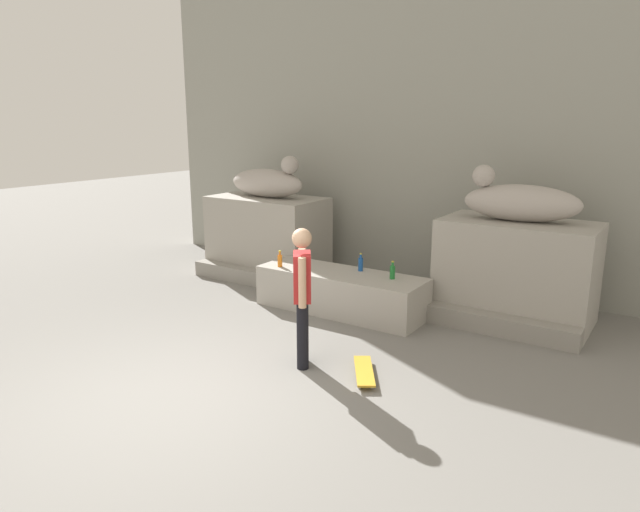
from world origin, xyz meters
name	(u,v)px	position (x,y,z in m)	size (l,w,h in m)	color
ground_plane	(172,399)	(0.00, 0.00, 0.00)	(40.00, 40.00, 0.00)	slate
facade_wall	(416,103)	(0.00, 5.88, 3.15)	(10.87, 0.60, 6.31)	gray
pedestal_left	(268,236)	(-2.30, 4.50, 0.73)	(2.14, 1.19, 1.46)	#A39E93
pedestal_right	(516,271)	(2.30, 4.50, 0.73)	(2.14, 1.19, 1.46)	#A39E93
statue_reclining_left	(268,182)	(-2.26, 4.50, 1.75)	(1.62, 0.61, 0.78)	#ACA39B
statue_reclining_right	(519,201)	(2.26, 4.50, 1.75)	(1.65, 0.72, 0.78)	#ACA39B
ledge_block	(341,292)	(0.00, 3.40, 0.31)	(2.62, 0.87, 0.62)	#A39E93
skater	(302,291)	(0.65, 1.47, 0.92)	(0.37, 0.46, 1.67)	black
skateboard	(364,371)	(1.42, 1.61, 0.06)	(0.61, 0.78, 0.08)	gold
bottle_orange	(280,260)	(-0.97, 3.15, 0.72)	(0.07, 0.07, 0.26)	orange
bottle_blue	(361,264)	(0.21, 3.63, 0.73)	(0.07, 0.07, 0.27)	#194C99
bottle_green	(392,272)	(0.81, 3.50, 0.73)	(0.08, 0.08, 0.27)	#1E722D
stair_step	(357,295)	(0.00, 3.89, 0.13)	(6.73, 0.50, 0.27)	gray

